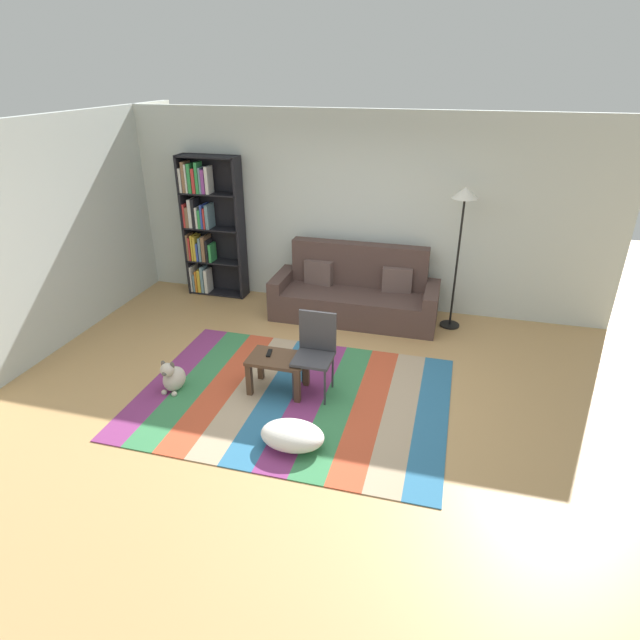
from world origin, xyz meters
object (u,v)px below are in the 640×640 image
(pouf, at_px, (292,435))
(dog, at_px, (173,377))
(couch, at_px, (355,294))
(bookshelf, at_px, (206,227))
(folding_chair, at_px, (315,347))
(coffee_table, at_px, (278,365))
(standing_lamp, at_px, (463,212))
(tv_remote, at_px, (269,353))

(pouf, distance_m, dog, 1.63)
(couch, relative_size, bookshelf, 1.09)
(folding_chair, bearing_deg, coffee_table, -135.43)
(dog, bearing_deg, bookshelf, 106.93)
(standing_lamp, xyz_separation_m, folding_chair, (-1.35, -1.98, -1.03))
(couch, distance_m, tv_remote, 2.07)
(couch, bearing_deg, dog, -123.05)
(coffee_table, bearing_deg, tv_remote, 157.04)
(coffee_table, distance_m, folding_chair, 0.46)
(coffee_table, relative_size, folding_chair, 0.68)
(bookshelf, distance_m, standing_lamp, 3.68)
(bookshelf, xyz_separation_m, dog, (0.80, -2.62, -0.88))
(tv_remote, bearing_deg, dog, -170.07)
(pouf, xyz_separation_m, standing_lamp, (1.30, 2.94, 1.44))
(bookshelf, xyz_separation_m, folding_chair, (2.28, -2.22, -0.51))
(bookshelf, xyz_separation_m, tv_remote, (1.79, -2.28, -0.62))
(couch, xyz_separation_m, dog, (-1.52, -2.34, -0.18))
(couch, xyz_separation_m, coffee_table, (-0.42, -2.05, -0.02))
(standing_lamp, distance_m, folding_chair, 2.61)
(bookshelf, height_order, dog, bookshelf)
(couch, xyz_separation_m, folding_chair, (-0.04, -1.94, 0.20))
(tv_remote, bearing_deg, couch, 66.09)
(tv_remote, bearing_deg, folding_chair, -1.75)
(bookshelf, relative_size, coffee_table, 3.38)
(couch, relative_size, tv_remote, 15.07)
(bookshelf, bearing_deg, pouf, -53.80)
(dog, bearing_deg, pouf, -20.11)
(couch, distance_m, pouf, 2.91)
(coffee_table, bearing_deg, dog, -165.05)
(dog, bearing_deg, couch, 56.95)
(couch, distance_m, standing_lamp, 1.80)
(couch, relative_size, coffee_table, 3.68)
(folding_chair, bearing_deg, dog, -136.06)
(dog, bearing_deg, coffee_table, 14.95)
(dog, relative_size, standing_lamp, 0.21)
(coffee_table, height_order, tv_remote, tv_remote)
(folding_chair, bearing_deg, couch, 117.68)
(coffee_table, bearing_deg, standing_lamp, 50.33)
(folding_chair, bearing_deg, standing_lamp, 84.55)
(pouf, height_order, tv_remote, tv_remote)
(coffee_table, bearing_deg, pouf, -63.20)
(couch, relative_size, standing_lamp, 1.21)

